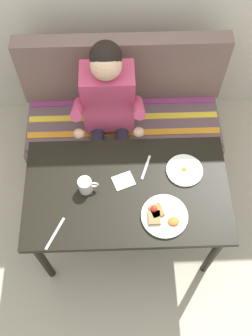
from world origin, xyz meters
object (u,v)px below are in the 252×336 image
(plate_eggs, at_px, (184,170))
(fork, at_px, (146,167))
(table, at_px, (127,196))
(couch, at_px, (123,123))
(plate_breakfast, at_px, (163,216))
(napkin, at_px, (124,181))
(knife, at_px, (55,234))
(coffee_mug, at_px, (86,185))
(person, at_px, (109,108))

(plate_eggs, xyz_separation_m, fork, (-0.23, 0.03, -0.01))
(table, height_order, couch, couch)
(table, height_order, plate_breakfast, plate_breakfast)
(plate_eggs, relative_size, napkin, 1.81)
(knife, bearing_deg, coffee_mug, 84.71)
(coffee_mug, relative_size, napkin, 0.98)
(person, bearing_deg, table, -80.36)
(knife, bearing_deg, couch, 95.38)
(table, height_order, coffee_mug, coffee_mug)
(napkin, bearing_deg, person, 98.80)
(couch, distance_m, person, 0.46)
(couch, relative_size, knife, 7.20)
(couch, bearing_deg, table, -90.00)
(table, distance_m, couch, 0.83)
(person, bearing_deg, couch, 60.19)
(coffee_mug, distance_m, fork, 0.38)
(table, height_order, knife, knife)
(couch, xyz_separation_m, plate_breakfast, (0.20, -0.94, 0.41))
(plate_breakfast, height_order, knife, plate_breakfast)
(table, relative_size, plate_breakfast, 4.55)
(person, xyz_separation_m, coffee_mug, (-0.14, -0.58, 0.04))
(coffee_mug, bearing_deg, knife, -122.25)
(knife, bearing_deg, plate_breakfast, 34.61)
(coffee_mug, bearing_deg, fork, 20.58)
(plate_eggs, bearing_deg, plate_breakfast, -117.80)
(fork, bearing_deg, plate_eggs, 12.15)
(couch, xyz_separation_m, coffee_mug, (-0.24, -0.75, 0.45))
(person, distance_m, knife, 0.90)
(person, distance_m, coffee_mug, 0.60)
(plate_breakfast, height_order, plate_eggs, plate_breakfast)
(table, distance_m, plate_breakfast, 0.28)
(couch, height_order, coffee_mug, couch)
(table, xyz_separation_m, plate_eggs, (0.35, 0.11, 0.09))
(plate_eggs, height_order, fork, plate_eggs)
(person, xyz_separation_m, plate_eggs, (0.45, -0.48, -0.00))
(couch, relative_size, coffee_mug, 12.20)
(plate_eggs, height_order, knife, plate_eggs)
(plate_breakfast, relative_size, knife, 1.32)
(knife, bearing_deg, plate_eggs, 53.04)
(plate_breakfast, xyz_separation_m, coffee_mug, (-0.43, 0.18, 0.04))
(plate_breakfast, relative_size, napkin, 2.19)
(plate_eggs, relative_size, fork, 1.28)
(table, height_order, person, person)
(couch, xyz_separation_m, plate_eggs, (0.35, -0.65, 0.41))
(plate_breakfast, xyz_separation_m, plate_eggs, (0.15, 0.29, -0.00))
(coffee_mug, height_order, fork, coffee_mug)
(person, xyz_separation_m, fork, (0.22, -0.45, -0.01))
(table, relative_size, napkin, 9.96)
(person, relative_size, napkin, 10.07)
(plate_breakfast, height_order, coffee_mug, coffee_mug)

